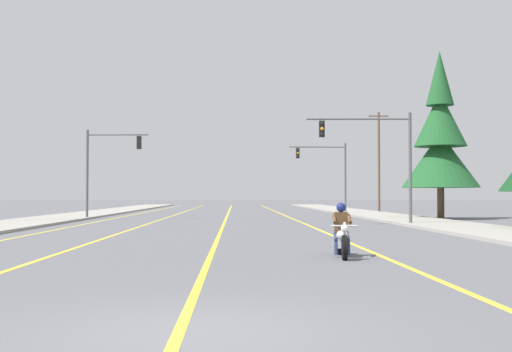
% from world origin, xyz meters
% --- Properties ---
extents(ground_plane, '(400.00, 400.00, 0.00)m').
position_xyz_m(ground_plane, '(0.00, 0.00, 0.00)').
color(ground_plane, '#5B5B60').
extents(lane_stripe_center, '(0.16, 100.00, 0.01)m').
position_xyz_m(lane_stripe_center, '(-0.18, 45.00, 0.00)').
color(lane_stripe_center, yellow).
rests_on(lane_stripe_center, ground).
extents(lane_stripe_left, '(0.16, 100.00, 0.01)m').
position_xyz_m(lane_stripe_left, '(-4.53, 45.00, 0.00)').
color(lane_stripe_left, yellow).
rests_on(lane_stripe_left, ground).
extents(lane_stripe_right, '(0.16, 100.00, 0.01)m').
position_xyz_m(lane_stripe_right, '(4.47, 45.00, 0.00)').
color(lane_stripe_right, yellow).
rests_on(lane_stripe_right, ground).
extents(lane_stripe_far_left, '(0.16, 100.00, 0.01)m').
position_xyz_m(lane_stripe_far_left, '(-8.07, 45.00, 0.00)').
color(lane_stripe_far_left, yellow).
rests_on(lane_stripe_far_left, ground).
extents(sidewalk_kerb_right, '(4.40, 110.00, 0.14)m').
position_xyz_m(sidewalk_kerb_right, '(11.65, 40.00, 0.07)').
color(sidewalk_kerb_right, '#9E998E').
rests_on(sidewalk_kerb_right, ground).
extents(sidewalk_kerb_left, '(4.40, 110.00, 0.14)m').
position_xyz_m(sidewalk_kerb_left, '(-11.65, 40.00, 0.07)').
color(sidewalk_kerb_left, '#9E998E').
rests_on(sidewalk_kerb_left, ground).
extents(motorcycle_with_rider, '(0.70, 2.19, 1.46)m').
position_xyz_m(motorcycle_with_rider, '(3.36, 9.37, 0.59)').
color(motorcycle_with_rider, black).
rests_on(motorcycle_with_rider, ground).
extents(traffic_signal_near_right, '(5.78, 0.43, 6.20)m').
position_xyz_m(traffic_signal_near_right, '(8.40, 27.26, 4.15)').
color(traffic_signal_near_right, '#56565B').
rests_on(traffic_signal_near_right, ground).
extents(traffic_signal_near_left, '(4.33, 0.41, 6.20)m').
position_xyz_m(traffic_signal_near_left, '(-8.61, 37.15, 4.06)').
color(traffic_signal_near_left, '#56565B').
rests_on(traffic_signal_near_left, ground).
extents(traffic_signal_mid_right, '(5.01, 0.43, 6.20)m').
position_xyz_m(traffic_signal_mid_right, '(8.65, 48.15, 4.11)').
color(traffic_signal_mid_right, '#56565B').
rests_on(traffic_signal_mid_right, ground).
extents(utility_pole_right_far, '(2.06, 0.26, 10.17)m').
position_xyz_m(utility_pole_right_far, '(15.21, 57.94, 5.29)').
color(utility_pole_right_far, brown).
rests_on(utility_pole_right_far, ground).
extents(conifer_tree_right_verge_far, '(5.32, 5.32, 11.71)m').
position_xyz_m(conifer_tree_right_verge_far, '(14.71, 36.39, 5.37)').
color(conifer_tree_right_verge_far, '#4C3828').
rests_on(conifer_tree_right_verge_far, ground).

